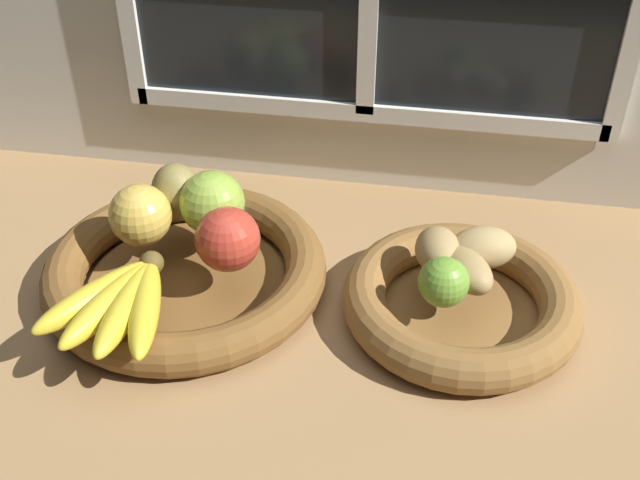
{
  "coord_description": "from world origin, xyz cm",
  "views": [
    {
      "loc": [
        10.32,
        -66.45,
        60.2
      ],
      "look_at": [
        -1.67,
        1.84,
        8.93
      ],
      "focal_mm": 43.35,
      "sensor_mm": 36.0,
      "label": 1
    }
  ],
  "objects_px": {
    "fruit_bowl_left": "(186,271)",
    "potato_large": "(466,270)",
    "banana_bunch_front": "(120,302)",
    "lime_near": "(444,282)",
    "apple_red_right": "(228,239)",
    "potato_back": "(483,247)",
    "apple_green_back": "(212,203)",
    "fruit_bowl_right": "(461,301)",
    "potato_oblong": "(438,250)",
    "apple_golden_left": "(140,215)",
    "pear_brown": "(176,192)"
  },
  "relations": [
    {
      "from": "fruit_bowl_left",
      "to": "potato_large",
      "type": "bearing_deg",
      "value": 0.0
    },
    {
      "from": "banana_bunch_front",
      "to": "lime_near",
      "type": "bearing_deg",
      "value": 13.1
    },
    {
      "from": "apple_red_right",
      "to": "potato_back",
      "type": "bearing_deg",
      "value": 10.48
    },
    {
      "from": "banana_bunch_front",
      "to": "apple_green_back",
      "type": "bearing_deg",
      "value": 71.63
    },
    {
      "from": "potato_large",
      "to": "lime_near",
      "type": "height_order",
      "value": "lime_near"
    },
    {
      "from": "apple_green_back",
      "to": "potato_large",
      "type": "distance_m",
      "value": 0.31
    },
    {
      "from": "fruit_bowl_left",
      "to": "fruit_bowl_right",
      "type": "xyz_separation_m",
      "value": [
        0.33,
        0.0,
        0.0
      ]
    },
    {
      "from": "apple_red_right",
      "to": "potato_back",
      "type": "distance_m",
      "value": 0.29
    },
    {
      "from": "potato_back",
      "to": "fruit_bowl_right",
      "type": "bearing_deg",
      "value": -114.44
    },
    {
      "from": "potato_large",
      "to": "potato_oblong",
      "type": "distance_m",
      "value": 0.04
    },
    {
      "from": "fruit_bowl_right",
      "to": "banana_bunch_front",
      "type": "relative_size",
      "value": 1.62
    },
    {
      "from": "apple_red_right",
      "to": "potato_large",
      "type": "xyz_separation_m",
      "value": [
        0.27,
        0.01,
        -0.02
      ]
    },
    {
      "from": "apple_golden_left",
      "to": "potato_back",
      "type": "distance_m",
      "value": 0.4
    },
    {
      "from": "fruit_bowl_right",
      "to": "potato_large",
      "type": "distance_m",
      "value": 0.05
    },
    {
      "from": "apple_golden_left",
      "to": "potato_oblong",
      "type": "xyz_separation_m",
      "value": [
        0.35,
        0.01,
        -0.01
      ]
    },
    {
      "from": "fruit_bowl_right",
      "to": "apple_red_right",
      "type": "height_order",
      "value": "apple_red_right"
    },
    {
      "from": "apple_red_right",
      "to": "pear_brown",
      "type": "height_order",
      "value": "same"
    },
    {
      "from": "apple_golden_left",
      "to": "lime_near",
      "type": "relative_size",
      "value": 1.34
    },
    {
      "from": "pear_brown",
      "to": "lime_near",
      "type": "distance_m",
      "value": 0.35
    },
    {
      "from": "apple_green_back",
      "to": "pear_brown",
      "type": "height_order",
      "value": "apple_green_back"
    },
    {
      "from": "apple_red_right",
      "to": "pear_brown",
      "type": "xyz_separation_m",
      "value": [
        -0.09,
        0.08,
        0.0
      ]
    },
    {
      "from": "potato_large",
      "to": "lime_near",
      "type": "xyz_separation_m",
      "value": [
        -0.02,
        -0.03,
        0.01
      ]
    },
    {
      "from": "potato_back",
      "to": "potato_oblong",
      "type": "bearing_deg",
      "value": -164.05
    },
    {
      "from": "fruit_bowl_left",
      "to": "fruit_bowl_right",
      "type": "distance_m",
      "value": 0.33
    },
    {
      "from": "banana_bunch_front",
      "to": "potato_oblong",
      "type": "xyz_separation_m",
      "value": [
        0.33,
        0.14,
        0.01
      ]
    },
    {
      "from": "fruit_bowl_right",
      "to": "potato_oblong",
      "type": "distance_m",
      "value": 0.07
    },
    {
      "from": "pear_brown",
      "to": "banana_bunch_front",
      "type": "height_order",
      "value": "pear_brown"
    },
    {
      "from": "potato_large",
      "to": "pear_brown",
      "type": "bearing_deg",
      "value": 168.79
    },
    {
      "from": "fruit_bowl_right",
      "to": "apple_golden_left",
      "type": "bearing_deg",
      "value": 177.57
    },
    {
      "from": "potato_back",
      "to": "potato_large",
      "type": "bearing_deg",
      "value": -114.44
    },
    {
      "from": "potato_large",
      "to": "lime_near",
      "type": "relative_size",
      "value": 1.45
    },
    {
      "from": "fruit_bowl_left",
      "to": "apple_golden_left",
      "type": "distance_m",
      "value": 0.08
    },
    {
      "from": "banana_bunch_front",
      "to": "potato_back",
      "type": "relative_size",
      "value": 2.18
    },
    {
      "from": "apple_red_right",
      "to": "potato_large",
      "type": "relative_size",
      "value": 0.93
    },
    {
      "from": "apple_golden_left",
      "to": "banana_bunch_front",
      "type": "xyz_separation_m",
      "value": [
        0.02,
        -0.13,
        -0.02
      ]
    },
    {
      "from": "fruit_bowl_right",
      "to": "potato_back",
      "type": "bearing_deg",
      "value": 65.56
    },
    {
      "from": "fruit_bowl_left",
      "to": "potato_oblong",
      "type": "distance_m",
      "value": 0.3
    },
    {
      "from": "fruit_bowl_left",
      "to": "apple_green_back",
      "type": "relative_size",
      "value": 4.29
    },
    {
      "from": "pear_brown",
      "to": "banana_bunch_front",
      "type": "bearing_deg",
      "value": -91.16
    },
    {
      "from": "banana_bunch_front",
      "to": "fruit_bowl_right",
      "type": "bearing_deg",
      "value": 17.49
    },
    {
      "from": "apple_green_back",
      "to": "fruit_bowl_left",
      "type": "bearing_deg",
      "value": -113.79
    },
    {
      "from": "apple_red_right",
      "to": "lime_near",
      "type": "xyz_separation_m",
      "value": [
        0.24,
        -0.02,
        -0.01
      ]
    },
    {
      "from": "fruit_bowl_left",
      "to": "lime_near",
      "type": "xyz_separation_m",
      "value": [
        0.3,
        -0.03,
        0.05
      ]
    },
    {
      "from": "apple_golden_left",
      "to": "potato_large",
      "type": "height_order",
      "value": "apple_golden_left"
    },
    {
      "from": "apple_golden_left",
      "to": "pear_brown",
      "type": "bearing_deg",
      "value": 64.29
    },
    {
      "from": "apple_green_back",
      "to": "potato_back",
      "type": "xyz_separation_m",
      "value": [
        0.32,
        -0.01,
        -0.02
      ]
    },
    {
      "from": "fruit_bowl_left",
      "to": "banana_bunch_front",
      "type": "bearing_deg",
      "value": -105.71
    },
    {
      "from": "apple_golden_left",
      "to": "potato_back",
      "type": "relative_size",
      "value": 0.97
    },
    {
      "from": "apple_red_right",
      "to": "fruit_bowl_left",
      "type": "bearing_deg",
      "value": 167.8
    },
    {
      "from": "fruit_bowl_left",
      "to": "potato_large",
      "type": "height_order",
      "value": "potato_large"
    }
  ]
}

